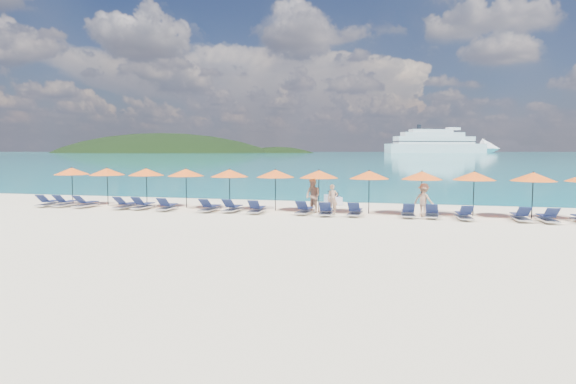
# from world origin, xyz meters

# --- Properties ---
(ground) EXTENTS (1400.00, 1400.00, 0.00)m
(ground) POSITION_xyz_m (0.00, 0.00, 0.00)
(ground) COLOR beige
(sea) EXTENTS (1600.00, 1300.00, 0.01)m
(sea) POSITION_xyz_m (0.00, 660.00, 0.01)
(sea) COLOR #1FA9B2
(sea) RESTS_ON ground
(headland_main) EXTENTS (374.00, 242.00, 126.50)m
(headland_main) POSITION_xyz_m (-300.00, 540.00, -38.00)
(headland_main) COLOR black
(headland_main) RESTS_ON ground
(headland_small) EXTENTS (162.00, 126.00, 85.50)m
(headland_small) POSITION_xyz_m (-150.00, 560.00, -35.00)
(headland_small) COLOR black
(headland_small) RESTS_ON ground
(cruise_ship) EXTENTS (144.45, 78.65, 40.90)m
(cruise_ship) POSITION_xyz_m (52.51, 598.48, 10.64)
(cruise_ship) COLOR white
(cruise_ship) RESTS_ON ground
(jetski) EXTENTS (1.41, 2.20, 0.73)m
(jetski) POSITION_xyz_m (1.41, 8.79, 0.30)
(jetski) COLOR silver
(jetski) RESTS_ON ground
(beachgoer_a) EXTENTS (0.64, 0.51, 1.53)m
(beachgoer_a) POSITION_xyz_m (2.06, 4.26, 0.76)
(beachgoer_a) COLOR tan
(beachgoer_a) RESTS_ON ground
(beachgoer_b) EXTENTS (1.00, 0.91, 1.78)m
(beachgoer_b) POSITION_xyz_m (0.98, 4.51, 0.89)
(beachgoer_b) COLOR tan
(beachgoer_b) RESTS_ON ground
(beachgoer_c) EXTENTS (1.17, 0.94, 1.65)m
(beachgoer_c) POSITION_xyz_m (6.59, 4.34, 0.82)
(beachgoer_c) COLOR tan
(beachgoer_c) RESTS_ON ground
(umbrella_0) EXTENTS (2.10, 2.10, 2.28)m
(umbrella_0) POSITION_xyz_m (-13.95, 4.89, 2.02)
(umbrella_0) COLOR black
(umbrella_0) RESTS_ON ground
(umbrella_1) EXTENTS (2.10, 2.10, 2.28)m
(umbrella_1) POSITION_xyz_m (-11.49, 4.84, 2.02)
(umbrella_1) COLOR black
(umbrella_1) RESTS_ON ground
(umbrella_2) EXTENTS (2.10, 2.10, 2.28)m
(umbrella_2) POSITION_xyz_m (-9.01, 5.02, 2.02)
(umbrella_2) COLOR black
(umbrella_2) RESTS_ON ground
(umbrella_3) EXTENTS (2.10, 2.10, 2.28)m
(umbrella_3) POSITION_xyz_m (-6.44, 4.91, 2.02)
(umbrella_3) COLOR black
(umbrella_3) RESTS_ON ground
(umbrella_4) EXTENTS (2.10, 2.10, 2.28)m
(umbrella_4) POSITION_xyz_m (-3.76, 4.75, 2.02)
(umbrella_4) COLOR black
(umbrella_4) RESTS_ON ground
(umbrella_5) EXTENTS (2.10, 2.10, 2.28)m
(umbrella_5) POSITION_xyz_m (-1.18, 4.93, 2.02)
(umbrella_5) COLOR black
(umbrella_5) RESTS_ON ground
(umbrella_6) EXTENTS (2.10, 2.10, 2.28)m
(umbrella_6) POSITION_xyz_m (1.24, 4.83, 2.02)
(umbrella_6) COLOR black
(umbrella_6) RESTS_ON ground
(umbrella_7) EXTENTS (2.10, 2.10, 2.28)m
(umbrella_7) POSITION_xyz_m (3.87, 4.80, 2.02)
(umbrella_7) COLOR black
(umbrella_7) RESTS_ON ground
(umbrella_8) EXTENTS (2.10, 2.10, 2.28)m
(umbrella_8) POSITION_xyz_m (6.49, 4.84, 2.02)
(umbrella_8) COLOR black
(umbrella_8) RESTS_ON ground
(umbrella_9) EXTENTS (2.10, 2.10, 2.28)m
(umbrella_9) POSITION_xyz_m (8.99, 5.00, 2.02)
(umbrella_9) COLOR black
(umbrella_9) RESTS_ON ground
(umbrella_10) EXTENTS (2.10, 2.10, 2.28)m
(umbrella_10) POSITION_xyz_m (11.61, 4.79, 2.02)
(umbrella_10) COLOR black
(umbrella_10) RESTS_ON ground
(lounger_0) EXTENTS (0.74, 1.74, 0.66)m
(lounger_0) POSITION_xyz_m (-14.55, 3.54, 0.24)
(lounger_0) COLOR silver
(lounger_0) RESTS_ON ground
(lounger_1) EXTENTS (0.64, 1.71, 0.66)m
(lounger_1) POSITION_xyz_m (-13.49, 3.66, 0.24)
(lounger_1) COLOR silver
(lounger_1) RESTS_ON ground
(lounger_2) EXTENTS (0.73, 1.74, 0.66)m
(lounger_2) POSITION_xyz_m (-12.09, 3.60, 0.24)
(lounger_2) COLOR silver
(lounger_2) RESTS_ON ground
(lounger_3) EXTENTS (0.77, 1.75, 0.66)m
(lounger_3) POSITION_xyz_m (-9.48, 3.55, 0.24)
(lounger_3) COLOR silver
(lounger_3) RESTS_ON ground
(lounger_4) EXTENTS (0.66, 1.71, 0.66)m
(lounger_4) POSITION_xyz_m (-8.45, 3.63, 0.24)
(lounger_4) COLOR silver
(lounger_4) RESTS_ON ground
(lounger_5) EXTENTS (0.73, 1.74, 0.66)m
(lounger_5) POSITION_xyz_m (-6.89, 3.47, 0.24)
(lounger_5) COLOR silver
(lounger_5) RESTS_ON ground
(lounger_6) EXTENTS (0.73, 1.74, 0.66)m
(lounger_6) POSITION_xyz_m (-4.43, 3.53, 0.24)
(lounger_6) COLOR silver
(lounger_6) RESTS_ON ground
(lounger_7) EXTENTS (0.70, 1.73, 0.66)m
(lounger_7) POSITION_xyz_m (-3.21, 3.69, 0.24)
(lounger_7) COLOR silver
(lounger_7) RESTS_ON ground
(lounger_8) EXTENTS (0.68, 1.72, 0.66)m
(lounger_8) POSITION_xyz_m (-1.80, 3.50, 0.24)
(lounger_8) COLOR silver
(lounger_8) RESTS_ON ground
(lounger_9) EXTENTS (0.74, 1.74, 0.66)m
(lounger_9) POSITION_xyz_m (0.70, 3.72, 0.24)
(lounger_9) COLOR silver
(lounger_9) RESTS_ON ground
(lounger_10) EXTENTS (0.75, 1.74, 0.66)m
(lounger_10) POSITION_xyz_m (1.84, 3.48, 0.24)
(lounger_10) COLOR silver
(lounger_10) RESTS_ON ground
(lounger_11) EXTENTS (0.66, 1.72, 0.66)m
(lounger_11) POSITION_xyz_m (3.28, 3.67, 0.24)
(lounger_11) COLOR silver
(lounger_11) RESTS_ON ground
(lounger_12) EXTENTS (0.69, 1.72, 0.66)m
(lounger_12) POSITION_xyz_m (5.85, 3.84, 0.24)
(lounger_12) COLOR silver
(lounger_12) RESTS_ON ground
(lounger_13) EXTENTS (0.77, 1.75, 0.66)m
(lounger_13) POSITION_xyz_m (6.98, 3.86, 0.24)
(lounger_13) COLOR silver
(lounger_13) RESTS_ON ground
(lounger_14) EXTENTS (0.76, 1.75, 0.66)m
(lounger_14) POSITION_xyz_m (8.40, 3.57, 0.24)
(lounger_14) COLOR silver
(lounger_14) RESTS_ON ground
(lounger_15) EXTENTS (0.71, 1.73, 0.66)m
(lounger_15) POSITION_xyz_m (10.89, 3.74, 0.24)
(lounger_15) COLOR silver
(lounger_15) RESTS_ON ground
(lounger_16) EXTENTS (0.70, 1.73, 0.66)m
(lounger_16) POSITION_xyz_m (11.98, 3.56, 0.24)
(lounger_16) COLOR silver
(lounger_16) RESTS_ON ground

